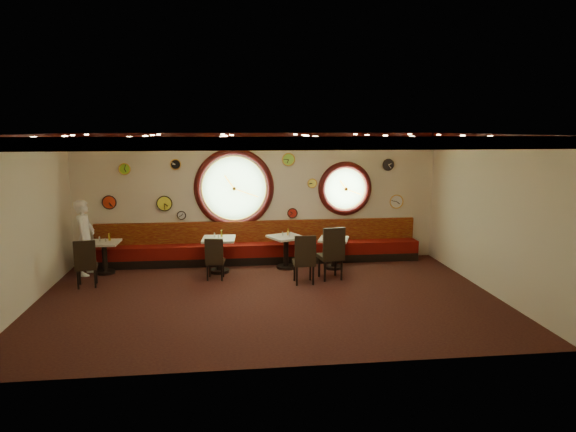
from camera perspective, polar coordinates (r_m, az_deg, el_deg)
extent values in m
cube|color=black|center=(10.26, -2.17, -9.09)|extent=(9.00, 6.00, 0.00)
cube|color=gold|center=(9.72, -2.30, 9.08)|extent=(9.00, 6.00, 0.02)
cube|color=beige|center=(12.82, -3.30, 2.04)|extent=(9.00, 0.02, 3.20)
cube|color=beige|center=(6.94, -0.25, -4.50)|extent=(9.00, 0.02, 3.20)
cube|color=beige|center=(10.52, -27.47, -0.73)|extent=(0.02, 6.00, 3.20)
cube|color=beige|center=(11.15, 21.48, 0.23)|extent=(0.02, 6.00, 3.20)
cube|color=#340A09|center=(12.66, -3.36, 8.80)|extent=(9.00, 0.10, 0.18)
cube|color=#340A09|center=(6.78, -0.31, 8.07)|extent=(9.00, 0.10, 0.18)
cube|color=#340A09|center=(10.37, -27.86, 7.52)|extent=(0.10, 6.00, 0.18)
cube|color=#340A09|center=(11.00, 21.73, 8.01)|extent=(0.10, 6.00, 0.18)
cube|color=black|center=(12.84, -3.16, -4.78)|extent=(8.00, 0.55, 0.20)
cube|color=#5E0A08|center=(12.78, -3.17, -3.69)|extent=(8.00, 0.55, 0.30)
cube|color=#5E0707|center=(12.90, -3.25, -1.74)|extent=(8.00, 0.10, 0.55)
cylinder|color=#7EB56D|center=(12.77, -6.01, 3.10)|extent=(1.66, 0.02, 1.66)
torus|color=#340A09|center=(12.75, -6.00, 3.09)|extent=(1.98, 0.18, 1.98)
torus|color=gold|center=(12.72, -6.00, 3.07)|extent=(1.61, 0.03, 1.61)
cylinder|color=#7EB56D|center=(13.11, 6.35, 3.04)|extent=(1.10, 0.02, 1.10)
torus|color=#340A09|center=(13.10, 6.36, 3.04)|extent=(1.38, 0.18, 1.38)
torus|color=gold|center=(13.07, 6.39, 3.02)|extent=(1.09, 0.03, 1.09)
cylinder|color=#F4F236|center=(12.87, -13.57, 1.36)|extent=(0.36, 0.03, 0.36)
cylinder|color=red|center=(13.08, -19.24, 1.44)|extent=(0.32, 0.03, 0.32)
cylinder|color=#FCF054|center=(12.89, 2.70, 3.65)|extent=(0.22, 0.03, 0.22)
cylinder|color=silver|center=(12.87, -11.75, 0.08)|extent=(0.20, 0.03, 0.20)
cylinder|color=black|center=(13.31, 11.07, 5.62)|extent=(0.28, 0.03, 0.28)
cylinder|color=#87CD29|center=(12.91, -17.70, 5.00)|extent=(0.26, 0.03, 0.26)
cylinder|color=white|center=(13.49, 11.95, 1.58)|extent=(0.34, 0.03, 0.34)
cylinder|color=red|center=(12.92, 0.49, 0.32)|extent=(0.24, 0.03, 0.24)
cylinder|color=black|center=(12.74, -12.39, 5.62)|extent=(0.24, 0.03, 0.24)
cylinder|color=#91DC44|center=(12.76, 0.05, 6.30)|extent=(0.30, 0.03, 0.30)
cylinder|color=black|center=(12.65, -19.61, -5.89)|extent=(0.43, 0.43, 0.06)
cylinder|color=black|center=(12.57, -19.69, -4.39)|extent=(0.12, 0.12, 0.68)
cube|color=silver|center=(12.49, -19.79, -2.82)|extent=(0.70, 0.70, 0.05)
cylinder|color=black|center=(12.13, -7.62, -6.05)|extent=(0.47, 0.47, 0.06)
cylinder|color=black|center=(12.03, -7.66, -4.35)|extent=(0.13, 0.13, 0.74)
cube|color=silver|center=(11.95, -7.70, -2.55)|extent=(0.79, 0.79, 0.05)
cylinder|color=black|center=(12.36, -0.23, -5.67)|extent=(0.45, 0.45, 0.06)
cylinder|color=black|center=(12.27, -0.23, -4.06)|extent=(0.12, 0.12, 0.72)
cube|color=silver|center=(12.18, -0.23, -2.35)|extent=(0.95, 0.95, 0.05)
cylinder|color=black|center=(12.39, 5.05, -5.68)|extent=(0.42, 0.42, 0.06)
cylinder|color=black|center=(12.30, 5.07, -4.18)|extent=(0.11, 0.11, 0.67)
cube|color=silver|center=(12.22, 5.10, -2.59)|extent=(0.85, 0.85, 0.05)
cube|color=black|center=(11.67, -21.47, -5.26)|extent=(0.49, 0.49, 0.07)
cube|color=black|center=(11.41, -21.65, -3.96)|extent=(0.43, 0.12, 0.56)
cube|color=black|center=(11.50, -8.08, -5.03)|extent=(0.44, 0.44, 0.07)
cube|color=black|center=(11.27, -8.23, -3.81)|extent=(0.40, 0.10, 0.52)
cube|color=black|center=(11.10, 1.77, -5.20)|extent=(0.46, 0.46, 0.08)
cube|color=black|center=(10.83, 1.95, -3.75)|extent=(0.45, 0.07, 0.59)
cube|color=black|center=(11.45, 4.73, -4.53)|extent=(0.57, 0.57, 0.09)
cube|color=black|center=(11.16, 5.14, -2.96)|extent=(0.50, 0.14, 0.65)
cylinder|color=silver|center=(12.55, -20.19, -2.40)|extent=(0.04, 0.04, 0.11)
cylinder|color=silver|center=(12.02, -8.16, -2.10)|extent=(0.04, 0.04, 0.11)
cylinder|color=silver|center=(12.22, -0.60, -1.96)|extent=(0.03, 0.03, 0.10)
cylinder|color=silver|center=(12.19, 4.63, -2.29)|extent=(0.03, 0.03, 0.09)
cylinder|color=silver|center=(12.48, -19.61, -2.50)|extent=(0.03, 0.03, 0.09)
cylinder|color=#BCBDC0|center=(11.91, -7.73, -2.25)|extent=(0.03, 0.03, 0.09)
cylinder|color=silver|center=(12.11, 0.14, -2.05)|extent=(0.04, 0.04, 0.10)
cylinder|color=#BAB9BE|center=(12.20, 5.46, -2.26)|extent=(0.04, 0.04, 0.10)
cylinder|color=gold|center=(12.56, -19.22, -2.20)|extent=(0.05, 0.05, 0.17)
cylinder|color=gold|center=(12.04, -7.39, -1.94)|extent=(0.05, 0.05, 0.16)
cylinder|color=gold|center=(12.27, 0.01, -1.75)|extent=(0.05, 0.05, 0.17)
cylinder|color=gold|center=(12.33, 5.44, -2.02)|extent=(0.05, 0.05, 0.15)
imported|color=white|center=(12.53, -21.62, -2.24)|extent=(0.46, 0.66, 1.72)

